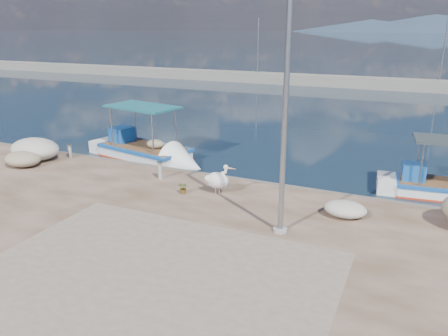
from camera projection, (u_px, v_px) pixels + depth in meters
ground at (175, 240)px, 13.96m from camera, size 1400.00×1400.00×0.00m
quay_patch at (147, 281)px, 10.81m from camera, size 9.00×7.00×0.01m
breakwater at (359, 82)px, 48.41m from camera, size 120.00×2.20×7.50m
mountains at (431, 24)px, 572.10m from camera, size 370.00×280.00×22.00m
boat_left at (144, 153)px, 22.61m from camera, size 6.91×3.40×3.18m
boat_right at (447, 191)px, 17.56m from camera, size 5.80×2.45×2.71m
pelican at (218, 180)px, 16.33m from camera, size 1.21×0.74×1.15m
lamp_post at (285, 126)px, 12.43m from camera, size 0.44×0.96×7.00m
bollard_near at (160, 169)px, 17.98m from camera, size 0.24×0.24×0.73m
bollard_far at (70, 151)px, 20.83m from camera, size 0.22×0.22×0.66m
potted_plant at (184, 188)px, 16.41m from camera, size 0.49×0.45×0.44m
net_pile_d at (345, 209)px, 14.41m from camera, size 1.39×1.05×0.52m
net_pile_b at (23, 159)px, 19.61m from camera, size 1.74×1.35×0.68m
net_pile_a at (35, 149)px, 20.55m from camera, size 2.48×1.80×1.01m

